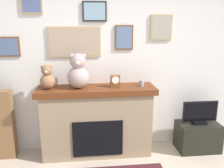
{
  "coord_description": "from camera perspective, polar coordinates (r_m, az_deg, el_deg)",
  "views": [
    {
      "loc": [
        -0.42,
        -1.53,
        1.9
      ],
      "look_at": [
        -0.06,
        1.72,
        1.07
      ],
      "focal_mm": 37.67,
      "sensor_mm": 36.0,
      "label": 1
    }
  ],
  "objects": [
    {
      "name": "back_wall",
      "position": [
        3.6,
        0.42,
        4.73
      ],
      "size": [
        5.2,
        0.15,
        2.6
      ],
      "color": "silver",
      "rests_on": "ground_plane"
    },
    {
      "name": "candle_jar",
      "position": [
        3.42,
        7.17,
        0.19
      ],
      "size": [
        0.07,
        0.07,
        0.09
      ],
      "primitive_type": "cylinder",
      "color": "gray",
      "rests_on": "fireplace"
    },
    {
      "name": "television",
      "position": [
        3.81,
        20.56,
        -6.63
      ],
      "size": [
        0.54,
        0.14,
        0.35
      ],
      "color": "black",
      "rests_on": "tv_stand"
    },
    {
      "name": "tv_stand",
      "position": [
        3.96,
        20.06,
        -11.84
      ],
      "size": [
        0.63,
        0.4,
        0.43
      ],
      "primitive_type": "cube",
      "color": "black",
      "rests_on": "ground_plane"
    },
    {
      "name": "mantel_clock",
      "position": [
        3.34,
        0.75,
        0.7
      ],
      "size": [
        0.13,
        0.1,
        0.17
      ],
      "color": "brown",
      "rests_on": "fireplace"
    },
    {
      "name": "teddy_bear_grey",
      "position": [
        3.29,
        -8.23,
        2.75
      ],
      "size": [
        0.3,
        0.3,
        0.49
      ],
      "color": "#A68D85",
      "rests_on": "fireplace"
    },
    {
      "name": "teddy_bear_brown",
      "position": [
        3.34,
        -15.44,
        1.36
      ],
      "size": [
        0.21,
        0.21,
        0.34
      ],
      "color": "#8B6142",
      "rests_on": "fireplace"
    },
    {
      "name": "fireplace",
      "position": [
        3.52,
        -3.68,
        -8.82
      ],
      "size": [
        1.69,
        0.51,
        1.03
      ],
      "color": "#927C5C",
      "rests_on": "ground_plane"
    }
  ]
}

